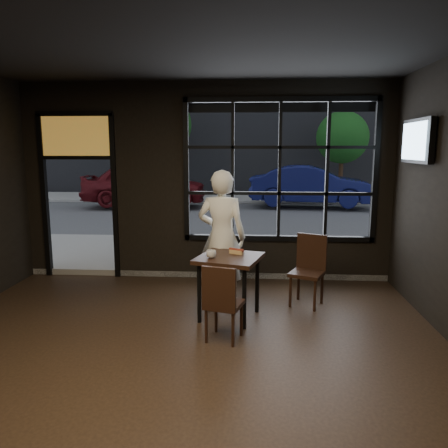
# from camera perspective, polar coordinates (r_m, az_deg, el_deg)

# --- Properties ---
(floor) EXTENTS (6.00, 7.00, 0.02)m
(floor) POSITION_cam_1_polar(r_m,az_deg,el_deg) (4.23, -8.00, -21.00)
(floor) COLOR black
(floor) RESTS_ON ground
(ceiling) EXTENTS (6.00, 7.00, 0.02)m
(ceiling) POSITION_cam_1_polar(r_m,az_deg,el_deg) (3.78, -9.30, 25.97)
(ceiling) COLOR black
(ceiling) RESTS_ON ground
(window_frame) EXTENTS (3.06, 0.12, 2.28)m
(window_frame) POSITION_cam_1_polar(r_m,az_deg,el_deg) (7.07, 7.27, 6.94)
(window_frame) COLOR black
(window_frame) RESTS_ON ground
(stained_transom) EXTENTS (1.20, 0.06, 0.70)m
(stained_transom) POSITION_cam_1_polar(r_m,az_deg,el_deg) (7.62, -18.75, 10.85)
(stained_transom) COLOR orange
(stained_transom) RESTS_ON ground
(street_asphalt) EXTENTS (60.00, 41.00, 0.04)m
(street_asphalt) POSITION_cam_1_polar(r_m,az_deg,el_deg) (27.64, 2.27, 5.38)
(street_asphalt) COLOR #545456
(street_asphalt) RESTS_ON ground
(building_across) EXTENTS (28.00, 12.00, 15.00)m
(building_across) POSITION_cam_1_polar(r_m,az_deg,el_deg) (27.09, 2.32, 21.27)
(building_across) COLOR #5B5956
(building_across) RESTS_ON ground
(cafe_table) EXTENTS (0.92, 0.92, 0.81)m
(cafe_table) POSITION_cam_1_polar(r_m,az_deg,el_deg) (5.63, 0.67, -8.19)
(cafe_table) COLOR black
(cafe_table) RESTS_ON floor
(chair_near) EXTENTS (0.48, 0.48, 0.89)m
(chair_near) POSITION_cam_1_polar(r_m,az_deg,el_deg) (4.99, 0.02, -10.11)
(chair_near) COLOR black
(chair_near) RESTS_ON floor
(chair_window) EXTENTS (0.56, 0.56, 0.98)m
(chair_window) POSITION_cam_1_polar(r_m,az_deg,el_deg) (6.13, 10.78, -6.07)
(chair_window) COLOR black
(chair_window) RESTS_ON floor
(man) EXTENTS (0.74, 0.55, 1.87)m
(man) POSITION_cam_1_polar(r_m,az_deg,el_deg) (6.08, -0.29, -1.69)
(man) COLOR white
(man) RESTS_ON floor
(hotdog) EXTENTS (0.21, 0.16, 0.06)m
(hotdog) POSITION_cam_1_polar(r_m,az_deg,el_deg) (5.64, 1.64, -3.61)
(hotdog) COLOR tan
(hotdog) RESTS_ON cafe_table
(cup) EXTENTS (0.12, 0.12, 0.10)m
(cup) POSITION_cam_1_polar(r_m,az_deg,el_deg) (5.43, -1.70, -3.95)
(cup) COLOR silver
(cup) RESTS_ON cafe_table
(tv) EXTENTS (0.11, 0.99, 0.58)m
(tv) POSITION_cam_1_polar(r_m,az_deg,el_deg) (6.35, 23.96, 9.87)
(tv) COLOR black
(tv) RESTS_ON wall_right
(navy_car) EXTENTS (4.52, 2.00, 1.44)m
(navy_car) POSITION_cam_1_polar(r_m,az_deg,el_deg) (16.09, 11.34, 4.95)
(navy_car) COLOR #0E1243
(navy_car) RESTS_ON street_asphalt
(maroon_car) EXTENTS (4.57, 2.14, 1.51)m
(maroon_car) POSITION_cam_1_polar(r_m,az_deg,el_deg) (16.17, -10.32, 5.13)
(maroon_car) COLOR #560F14
(maroon_car) RESTS_ON street_asphalt
(tree_left) EXTENTS (2.58, 2.58, 4.40)m
(tree_left) POSITION_cam_1_polar(r_m,az_deg,el_deg) (18.65, -8.31, 12.70)
(tree_left) COLOR #332114
(tree_left) RESTS_ON street_asphalt
(tree_right) EXTENTS (2.14, 2.14, 3.66)m
(tree_right) POSITION_cam_1_polar(r_m,az_deg,el_deg) (18.94, 15.20, 10.83)
(tree_right) COLOR #332114
(tree_right) RESTS_ON street_asphalt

